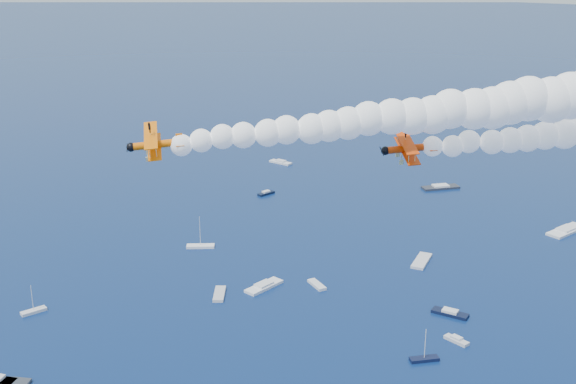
% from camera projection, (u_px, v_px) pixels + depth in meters
% --- Properties ---
extents(biplane_lead, '(10.66, 11.45, 7.02)m').
position_uv_depth(biplane_lead, '(409.00, 148.00, 98.51)').
color(biplane_lead, '#E13A04').
extents(biplane_trail, '(10.24, 10.88, 6.43)m').
position_uv_depth(biplane_trail, '(156.00, 144.00, 90.41)').
color(biplane_trail, '#FF6F05').
extents(smoke_trail_trail, '(60.79, 58.29, 10.69)m').
position_uv_depth(smoke_trail_trail, '(391.00, 118.00, 94.02)').
color(smoke_trail_trail, white).
extents(spectator_boats, '(207.34, 174.65, 0.70)m').
position_uv_depth(spectator_boats, '(472.00, 300.00, 176.35)').
color(spectator_boats, '#2C313B').
rests_on(spectator_boats, ground).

